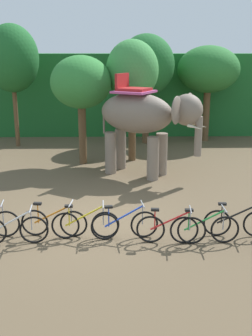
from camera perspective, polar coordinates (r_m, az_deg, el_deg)
name	(u,v)px	position (r m, az deg, el deg)	size (l,w,h in m)	color
ground_plane	(91,224)	(11.41, -4.89, -7.70)	(80.00, 80.00, 0.00)	brown
foliage_hedge	(105,91)	(25.50, -2.90, 10.61)	(36.00, 6.00, 4.44)	#1E6028
tree_center_right	(12,59)	(20.76, -15.57, 14.41)	(2.53, 2.53, 5.83)	brown
tree_center	(81,83)	(16.91, -6.27, 11.63)	(2.45, 2.45, 4.43)	brown
tree_center_left	(132,72)	(17.31, 0.88, 13.24)	(2.16, 2.16, 5.05)	brown
tree_far_left	(146,66)	(20.84, 2.84, 14.00)	(2.78, 2.78, 5.41)	brown
tree_left	(208,70)	(21.79, 11.38, 13.22)	(3.15, 3.15, 4.87)	brown
elephant	(144,118)	(15.28, 2.55, 7.01)	(4.07, 3.20, 3.78)	gray
bike_white	(13,230)	(10.45, -15.44, -8.24)	(1.71, 0.52, 0.92)	black
bike_orange	(54,222)	(10.65, -9.99, -7.41)	(1.71, 0.52, 0.92)	black
bike_yellow	(85,224)	(10.43, -5.68, -7.76)	(1.71, 0.52, 0.92)	black
bike_blue	(125,224)	(10.36, -0.21, -7.84)	(1.70, 0.52, 0.92)	black
bike_red	(171,229)	(10.18, 6.25, -8.39)	(1.71, 0.52, 0.92)	black
bike_green	(204,229)	(10.31, 10.84, -8.28)	(1.71, 0.52, 0.92)	black
bike_black	(237,222)	(10.85, 15.15, -7.29)	(1.71, 0.52, 0.92)	black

